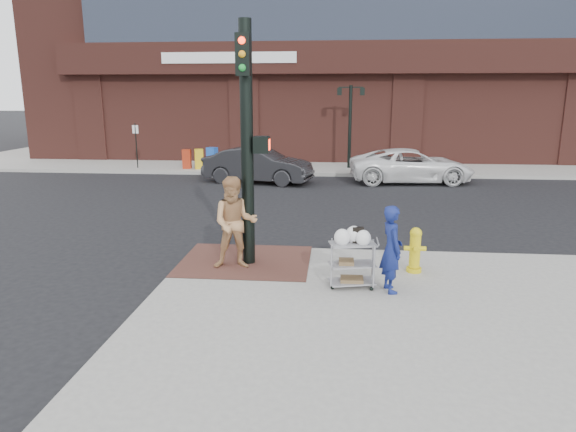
# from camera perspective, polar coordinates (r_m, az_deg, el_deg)

# --- Properties ---
(ground) EXTENTS (220.00, 220.00, 0.00)m
(ground) POSITION_cam_1_polar(r_m,az_deg,el_deg) (10.43, -2.32, -7.44)
(ground) COLOR black
(ground) RESTS_ON ground
(sidewalk_far) EXTENTS (65.00, 36.00, 0.15)m
(sidewalk_far) POSITION_cam_1_polar(r_m,az_deg,el_deg) (43.29, 20.41, 7.69)
(sidewalk_far) COLOR gray
(sidewalk_far) RESTS_ON ground
(brick_curb_ramp) EXTENTS (2.80, 2.40, 0.01)m
(brick_curb_ramp) POSITION_cam_1_polar(r_m,az_deg,el_deg) (11.31, -4.75, -4.97)
(brick_curb_ramp) COLOR #543327
(brick_curb_ramp) RESTS_ON sidewalk_near
(lamp_post) EXTENTS (1.32, 0.22, 4.00)m
(lamp_post) POSITION_cam_1_polar(r_m,az_deg,el_deg) (25.70, 6.92, 10.81)
(lamp_post) COLOR black
(lamp_post) RESTS_ON sidewalk_far
(parking_sign) EXTENTS (0.05, 0.05, 2.20)m
(parking_sign) POSITION_cam_1_polar(r_m,az_deg,el_deg) (26.66, -16.50, 7.51)
(parking_sign) COLOR black
(parking_sign) RESTS_ON sidewalk_far
(traffic_signal_pole) EXTENTS (0.61, 0.51, 5.00)m
(traffic_signal_pole) POSITION_cam_1_polar(r_m,az_deg,el_deg) (10.63, -4.49, 8.61)
(traffic_signal_pole) COLOR black
(traffic_signal_pole) RESTS_ON sidewalk_near
(woman_blue) EXTENTS (0.52, 0.67, 1.62)m
(woman_blue) POSITION_cam_1_polar(r_m,az_deg,el_deg) (9.54, 11.43, -3.61)
(woman_blue) COLOR navy
(woman_blue) RESTS_ON sidewalk_near
(pedestrian_tan) EXTENTS (1.03, 0.85, 1.93)m
(pedestrian_tan) POSITION_cam_1_polar(r_m,az_deg,el_deg) (10.64, -5.91, -0.78)
(pedestrian_tan) COLOR tan
(pedestrian_tan) RESTS_ON sidewalk_near
(sedan_dark) EXTENTS (4.87, 2.53, 1.53)m
(sedan_dark) POSITION_cam_1_polar(r_m,az_deg,el_deg) (22.11, -3.37, 5.67)
(sedan_dark) COLOR black
(sedan_dark) RESTS_ON ground
(minivan_white) EXTENTS (5.41, 2.85, 1.45)m
(minivan_white) POSITION_cam_1_polar(r_m,az_deg,el_deg) (22.77, 13.53, 5.45)
(minivan_white) COLOR white
(minivan_white) RESTS_ON ground
(utility_cart) EXTENTS (0.92, 0.64, 1.16)m
(utility_cart) POSITION_cam_1_polar(r_m,az_deg,el_deg) (9.72, 7.17, -4.89)
(utility_cart) COLOR gray
(utility_cart) RESTS_ON sidewalk_near
(fire_hydrant) EXTENTS (0.44, 0.31, 0.94)m
(fire_hydrant) POSITION_cam_1_polar(r_m,az_deg,el_deg) (10.78, 13.93, -3.61)
(fire_hydrant) COLOR yellow
(fire_hydrant) RESTS_ON sidewalk_near
(newsbox_red) EXTENTS (0.43, 0.39, 0.95)m
(newsbox_red) POSITION_cam_1_polar(r_m,az_deg,el_deg) (25.84, -11.17, 6.23)
(newsbox_red) COLOR #A52B12
(newsbox_red) RESTS_ON sidewalk_far
(newsbox_yellow) EXTENTS (0.51, 0.48, 0.97)m
(newsbox_yellow) POSITION_cam_1_polar(r_m,az_deg,el_deg) (25.64, -9.86, 6.26)
(newsbox_yellow) COLOR yellow
(newsbox_yellow) RESTS_ON sidewalk_far
(newsbox_blue) EXTENTS (0.55, 0.52, 1.06)m
(newsbox_blue) POSITION_cam_1_polar(r_m,az_deg,el_deg) (25.52, -8.42, 6.38)
(newsbox_blue) COLOR blue
(newsbox_blue) RESTS_ON sidewalk_far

